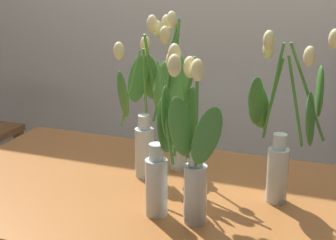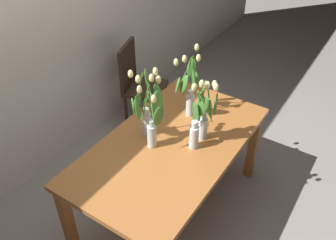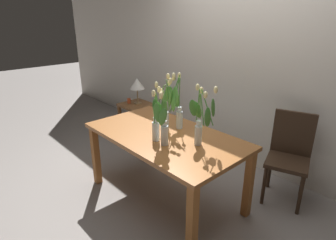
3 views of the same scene
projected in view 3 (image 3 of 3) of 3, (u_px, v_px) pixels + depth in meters
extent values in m
plane|color=gray|center=(165.00, 197.00, 3.01)|extent=(18.00, 18.00, 0.00)
cube|color=silver|center=(247.00, 58.00, 3.37)|extent=(9.00, 0.10, 2.70)
cube|color=#A3602D|center=(165.00, 136.00, 2.75)|extent=(1.60, 0.90, 0.04)
cube|color=#A3602D|center=(96.00, 155.00, 3.15)|extent=(0.07, 0.07, 0.70)
cube|color=#A3602D|center=(192.00, 223.00, 2.13)|extent=(0.07, 0.07, 0.70)
cube|color=#A3602D|center=(149.00, 136.00, 3.64)|extent=(0.07, 0.07, 0.70)
cube|color=#A3602D|center=(249.00, 184.00, 2.62)|extent=(0.07, 0.07, 0.70)
cylinder|color=silver|center=(165.00, 120.00, 2.85)|extent=(0.07, 0.07, 0.18)
cylinder|color=silver|center=(165.00, 110.00, 2.81)|extent=(0.04, 0.04, 0.05)
cylinder|color=silver|center=(165.00, 123.00, 2.86)|extent=(0.06, 0.06, 0.11)
cylinder|color=#56933D|center=(170.00, 94.00, 2.78)|extent=(0.02, 0.10, 0.31)
ellipsoid|color=#F4E093|center=(174.00, 78.00, 2.75)|extent=(0.04, 0.04, 0.06)
ellipsoid|color=#427F33|center=(171.00, 94.00, 2.83)|extent=(0.07, 0.06, 0.17)
cylinder|color=#56933D|center=(167.00, 96.00, 2.79)|extent=(0.03, 0.07, 0.26)
ellipsoid|color=#F4E093|center=(169.00, 83.00, 2.77)|extent=(0.04, 0.04, 0.06)
ellipsoid|color=#427F33|center=(167.00, 94.00, 2.84)|extent=(0.09, 0.07, 0.18)
cylinder|color=#56933D|center=(160.00, 98.00, 2.76)|extent=(0.06, 0.07, 0.26)
ellipsoid|color=#F4E093|center=(156.00, 85.00, 2.71)|extent=(0.04, 0.04, 0.06)
ellipsoid|color=#427F33|center=(156.00, 99.00, 2.74)|extent=(0.07, 0.09, 0.18)
cylinder|color=silver|center=(179.00, 120.00, 2.86)|extent=(0.07, 0.07, 0.18)
cylinder|color=silver|center=(180.00, 109.00, 2.82)|extent=(0.04, 0.04, 0.05)
cylinder|color=silver|center=(179.00, 123.00, 2.87)|extent=(0.06, 0.06, 0.11)
cylinder|color=#478433|center=(174.00, 94.00, 2.74)|extent=(0.06, 0.10, 0.33)
ellipsoid|color=#F4E093|center=(168.00, 76.00, 2.67)|extent=(0.04, 0.04, 0.06)
ellipsoid|color=#4C8E38|center=(170.00, 98.00, 2.72)|extent=(0.11, 0.07, 0.18)
cylinder|color=#478433|center=(175.00, 96.00, 2.72)|extent=(0.02, 0.11, 0.30)
ellipsoid|color=#F4E093|center=(170.00, 81.00, 2.63)|extent=(0.04, 0.04, 0.06)
ellipsoid|color=#4C8E38|center=(173.00, 102.00, 2.70)|extent=(0.10, 0.05, 0.18)
cylinder|color=#478433|center=(179.00, 93.00, 2.80)|extent=(0.07, 0.06, 0.32)
ellipsoid|color=#F4E093|center=(179.00, 75.00, 2.78)|extent=(0.04, 0.04, 0.06)
ellipsoid|color=#4C8E38|center=(176.00, 99.00, 2.87)|extent=(0.10, 0.08, 0.18)
cylinder|color=#478433|center=(176.00, 94.00, 2.72)|extent=(0.01, 0.09, 0.35)
ellipsoid|color=#F4E093|center=(174.00, 76.00, 2.63)|extent=(0.04, 0.04, 0.06)
ellipsoid|color=#4C8E38|center=(176.00, 95.00, 2.68)|extent=(0.12, 0.05, 0.18)
cylinder|color=silver|center=(165.00, 135.00, 2.49)|extent=(0.07, 0.07, 0.18)
cylinder|color=silver|center=(164.00, 123.00, 2.45)|extent=(0.04, 0.04, 0.05)
cylinder|color=silver|center=(165.00, 138.00, 2.51)|extent=(0.06, 0.06, 0.11)
cylinder|color=#56933D|center=(163.00, 107.00, 2.45)|extent=(0.09, 0.05, 0.26)
ellipsoid|color=#F4E093|center=(161.00, 91.00, 2.44)|extent=(0.04, 0.04, 0.06)
ellipsoid|color=#427F33|center=(158.00, 111.00, 2.50)|extent=(0.06, 0.08, 0.17)
cylinder|color=#56933D|center=(162.00, 110.00, 2.38)|extent=(0.02, 0.05, 0.27)
ellipsoid|color=#F4E093|center=(161.00, 96.00, 2.31)|extent=(0.04, 0.04, 0.06)
ellipsoid|color=#427F33|center=(163.00, 117.00, 2.35)|extent=(0.12, 0.05, 0.18)
cylinder|color=#56933D|center=(161.00, 107.00, 2.43)|extent=(0.07, 0.01, 0.30)
ellipsoid|color=#F4E093|center=(159.00, 89.00, 2.39)|extent=(0.04, 0.04, 0.06)
ellipsoid|color=#427F33|center=(156.00, 108.00, 2.44)|extent=(0.03, 0.11, 0.18)
cylinder|color=silver|center=(156.00, 131.00, 2.58)|extent=(0.07, 0.07, 0.18)
cylinder|color=silver|center=(156.00, 120.00, 2.54)|extent=(0.04, 0.04, 0.05)
cylinder|color=silver|center=(156.00, 134.00, 2.59)|extent=(0.06, 0.06, 0.11)
cylinder|color=#56933D|center=(159.00, 108.00, 2.45)|extent=(0.10, 0.03, 0.26)
ellipsoid|color=#F4E093|center=(161.00, 94.00, 2.36)|extent=(0.04, 0.04, 0.06)
ellipsoid|color=#4C8E38|center=(164.00, 110.00, 2.43)|extent=(0.04, 0.10, 0.18)
cylinder|color=#56933D|center=(155.00, 108.00, 2.43)|extent=(0.09, 0.09, 0.27)
ellipsoid|color=#F4E093|center=(154.00, 93.00, 2.32)|extent=(0.04, 0.04, 0.06)
ellipsoid|color=#4C8E38|center=(157.00, 113.00, 2.40)|extent=(0.09, 0.06, 0.18)
cylinder|color=silver|center=(198.00, 135.00, 2.50)|extent=(0.07, 0.07, 0.18)
cylinder|color=silver|center=(199.00, 123.00, 2.46)|extent=(0.04, 0.04, 0.05)
cylinder|color=silver|center=(198.00, 138.00, 2.51)|extent=(0.06, 0.06, 0.11)
cylinder|color=#478433|center=(207.00, 108.00, 2.36)|extent=(0.12, 0.05, 0.31)
ellipsoid|color=#F4E093|center=(216.00, 90.00, 2.27)|extent=(0.04, 0.04, 0.06)
ellipsoid|color=#427F33|center=(213.00, 108.00, 2.37)|extent=(0.04, 0.10, 0.18)
cylinder|color=#478433|center=(200.00, 107.00, 2.47)|extent=(0.07, 0.09, 0.26)
ellipsoid|color=#F4E093|center=(201.00, 90.00, 2.47)|extent=(0.04, 0.04, 0.06)
ellipsoid|color=#427F33|center=(197.00, 110.00, 2.52)|extent=(0.09, 0.10, 0.18)
cylinder|color=#478433|center=(198.00, 106.00, 2.44)|extent=(0.06, 0.04, 0.31)
ellipsoid|color=#F4E093|center=(198.00, 87.00, 2.40)|extent=(0.04, 0.04, 0.06)
ellipsoid|color=#427F33|center=(193.00, 108.00, 2.48)|extent=(0.05, 0.12, 0.18)
cylinder|color=#478433|center=(202.00, 110.00, 2.38)|extent=(0.07, 0.02, 0.28)
ellipsoid|color=#F4E093|center=(205.00, 95.00, 2.30)|extent=(0.04, 0.04, 0.06)
ellipsoid|color=#427F33|center=(208.00, 117.00, 2.38)|extent=(0.05, 0.08, 0.17)
cube|color=#382619|center=(287.00, 162.00, 2.81)|extent=(0.51, 0.51, 0.04)
cylinder|color=#382619|center=(300.00, 195.00, 2.68)|extent=(0.04, 0.04, 0.43)
cylinder|color=#382619|center=(264.00, 186.00, 2.83)|extent=(0.04, 0.04, 0.43)
cylinder|color=#382619|center=(303.00, 178.00, 2.96)|extent=(0.04, 0.04, 0.43)
cylinder|color=#382619|center=(270.00, 170.00, 3.11)|extent=(0.04, 0.04, 0.43)
cube|color=#382619|center=(293.00, 133.00, 2.87)|extent=(0.39, 0.16, 0.46)
cube|color=brown|center=(136.00, 105.00, 4.30)|extent=(0.44, 0.44, 0.04)
cube|color=brown|center=(120.00, 121.00, 4.41)|extent=(0.04, 0.04, 0.51)
cube|color=brown|center=(134.00, 128.00, 4.15)|extent=(0.04, 0.04, 0.51)
cube|color=brown|center=(139.00, 116.00, 4.65)|extent=(0.04, 0.04, 0.51)
cube|color=brown|center=(154.00, 122.00, 4.39)|extent=(0.04, 0.04, 0.51)
cylinder|color=olive|center=(138.00, 103.00, 4.29)|extent=(0.12, 0.12, 0.02)
cylinder|color=olive|center=(138.00, 96.00, 4.25)|extent=(0.02, 0.02, 0.22)
cone|color=silver|center=(137.00, 84.00, 4.18)|extent=(0.22, 0.22, 0.16)
cylinder|color=#CC4C23|center=(129.00, 101.00, 4.31)|extent=(0.06, 0.06, 0.07)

